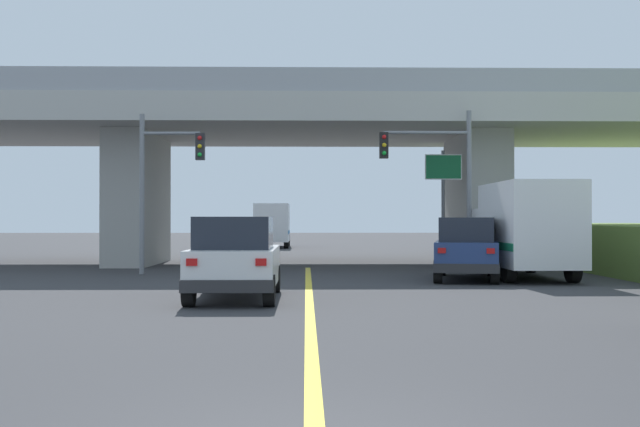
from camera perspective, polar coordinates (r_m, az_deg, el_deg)
The scene contains 10 objects.
ground at distance 33.80m, azimuth -0.92°, elevation -3.77°, with size 160.00×160.00×0.00m, color #353538.
overpass_bridge at distance 33.93m, azimuth -0.92°, elevation 5.48°, with size 34.18×10.29×7.69m.
lane_divider_stripe at distance 18.84m, azimuth -0.81°, elevation -6.40°, with size 0.20×24.55×0.01m, color yellow.
suv_lead at distance 18.83m, azimuth -6.32°, elevation -3.31°, with size 2.06×4.50×2.02m.
suv_crossing at distance 25.22m, azimuth 10.86°, elevation -2.59°, with size 2.82×4.83×2.02m.
box_truck at distance 26.35m, azimuth 14.94°, elevation -1.12°, with size 2.33×6.64×3.15m.
traffic_signal_nearside at distance 28.64m, azimuth 8.91°, elevation 3.18°, with size 3.41×0.36×5.99m.
traffic_signal_farside at distance 28.00m, azimuth -11.68°, elevation 2.91°, with size 2.33×0.36×5.74m.
highway_sign at distance 31.43m, azimuth 9.18°, elevation 2.34°, with size 1.50×0.17×4.77m.
semi_truck_distant at distance 53.72m, azimuth -3.55°, elevation -0.84°, with size 2.33×6.79×3.04m.
Camera 1 is at (-0.08, -6.47, 1.95)m, focal length 42.92 mm.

